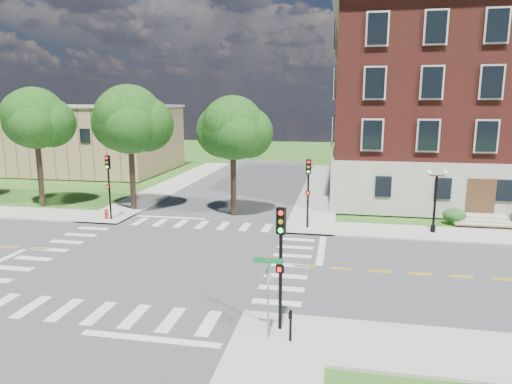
% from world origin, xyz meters
% --- Properties ---
extents(ground, '(160.00, 160.00, 0.00)m').
position_xyz_m(ground, '(0.00, 0.00, 0.00)').
color(ground, '#2C5217').
rests_on(ground, ground).
extents(road_ew, '(90.00, 12.00, 0.01)m').
position_xyz_m(road_ew, '(0.00, 0.00, 0.01)').
color(road_ew, '#3D3D3F').
rests_on(road_ew, ground).
extents(road_ns, '(12.00, 90.00, 0.01)m').
position_xyz_m(road_ns, '(0.00, 0.00, 0.01)').
color(road_ns, '#3D3D3F').
rests_on(road_ns, ground).
extents(sidewalk_ne, '(34.00, 34.00, 0.12)m').
position_xyz_m(sidewalk_ne, '(15.38, 15.38, 0.06)').
color(sidewalk_ne, '#9E9B93').
rests_on(sidewalk_ne, ground).
extents(sidewalk_nw, '(34.00, 34.00, 0.12)m').
position_xyz_m(sidewalk_nw, '(-15.38, 15.38, 0.06)').
color(sidewalk_nw, '#9E9B93').
rests_on(sidewalk_nw, ground).
extents(crosswalk_east, '(2.20, 10.20, 0.02)m').
position_xyz_m(crosswalk_east, '(7.20, 0.00, 0.00)').
color(crosswalk_east, silver).
rests_on(crosswalk_east, ground).
extents(stop_bar_east, '(0.40, 5.50, 0.00)m').
position_xyz_m(stop_bar_east, '(8.80, 3.00, 0.00)').
color(stop_bar_east, silver).
rests_on(stop_bar_east, ground).
extents(main_building, '(30.60, 22.40, 16.50)m').
position_xyz_m(main_building, '(24.00, 21.99, 8.34)').
color(main_building, '#9D998B').
rests_on(main_building, ground).
extents(secondary_building, '(20.40, 15.40, 8.30)m').
position_xyz_m(secondary_building, '(-22.00, 30.00, 4.28)').
color(secondary_building, '#A4845A').
rests_on(secondary_building, ground).
extents(tree_b, '(5.09, 5.09, 9.88)m').
position_xyz_m(tree_b, '(-15.21, 10.54, 7.42)').
color(tree_b, black).
rests_on(tree_b, ground).
extents(tree_c, '(5.48, 5.48, 10.02)m').
position_xyz_m(tree_c, '(-6.88, 10.59, 7.38)').
color(tree_c, black).
rests_on(tree_c, ground).
extents(tree_d, '(4.85, 4.85, 9.15)m').
position_xyz_m(tree_d, '(1.62, 10.40, 6.81)').
color(tree_d, black).
rests_on(tree_d, ground).
extents(traffic_signal_se, '(0.37, 0.44, 4.80)m').
position_xyz_m(traffic_signal_se, '(7.69, -7.31, 3.19)').
color(traffic_signal_se, black).
rests_on(traffic_signal_se, ground).
extents(traffic_signal_ne, '(0.34, 0.38, 4.80)m').
position_xyz_m(traffic_signal_ne, '(7.60, 7.48, 3.19)').
color(traffic_signal_ne, black).
rests_on(traffic_signal_ne, ground).
extents(traffic_signal_nw, '(0.35, 0.40, 4.80)m').
position_xyz_m(traffic_signal_nw, '(-7.04, 7.08, 3.19)').
color(traffic_signal_nw, black).
rests_on(traffic_signal_nw, ground).
extents(twin_lamp_west, '(1.36, 0.36, 4.23)m').
position_xyz_m(twin_lamp_west, '(16.03, 7.92, 2.52)').
color(twin_lamp_west, black).
rests_on(twin_lamp_west, ground).
extents(street_sign_pole, '(1.10, 1.10, 3.10)m').
position_xyz_m(street_sign_pole, '(7.34, -8.04, 2.31)').
color(street_sign_pole, gray).
rests_on(street_sign_pole, ground).
extents(push_button_post, '(0.14, 0.21, 1.20)m').
position_xyz_m(push_button_post, '(8.19, -8.16, 0.80)').
color(push_button_post, black).
rests_on(push_button_post, ground).
extents(fire_hydrant, '(0.35, 0.35, 0.75)m').
position_xyz_m(fire_hydrant, '(-7.48, 7.21, 0.46)').
color(fire_hydrant, '#AB190D').
rests_on(fire_hydrant, ground).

